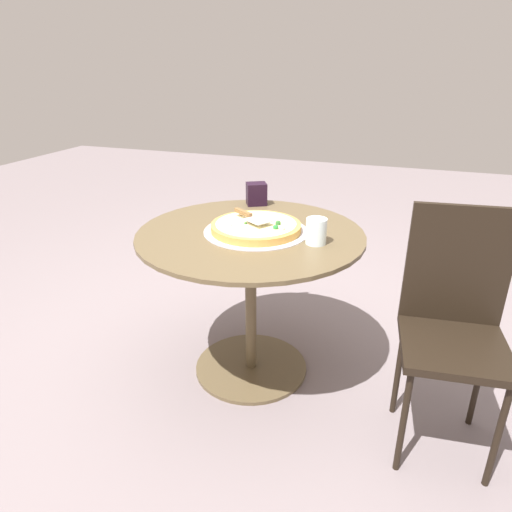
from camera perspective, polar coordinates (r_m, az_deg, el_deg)
The scene contains 7 objects.
ground_plane at distance 2.31m, azimuth -0.61°, elevation -13.82°, with size 10.00×10.00×0.00m, color slate.
patio_table at distance 2.04m, azimuth -0.67°, elevation -1.84°, with size 0.98×0.98×0.72m.
pizza_on_tray at distance 1.96m, azimuth 0.01°, elevation 3.59°, with size 0.45×0.45×0.06m.
pizza_server at distance 1.97m, azimuth -0.74°, elevation 5.02°, with size 0.15×0.20×0.02m.
drinking_cup at distance 1.84m, azimuth 7.55°, elevation 3.10°, with size 0.08×0.08×0.11m, color white.
napkin_dispenser at distance 2.33m, azimuth 0.05°, elevation 7.78°, with size 0.10×0.08×0.11m, color black.
patio_chair_far at distance 1.82m, azimuth 23.59°, elevation -6.94°, with size 0.41×0.41×0.93m.
Camera 1 is at (-1.73, -0.63, 1.40)m, focal length 31.95 mm.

